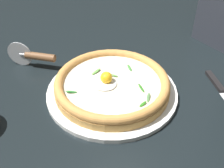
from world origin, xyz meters
The scene contains 5 objects.
ground_plane centered at (0.00, 0.00, -0.01)m, with size 2.40×2.40×0.03m, color black.
pizza_plate centered at (-0.03, 0.02, 0.01)m, with size 0.34×0.34×0.01m, color white.
pizza centered at (-0.03, 0.02, 0.03)m, with size 0.30×0.30×0.06m.
pizza_cutter centered at (-0.27, -0.08, 0.04)m, with size 0.13×0.10×0.08m.
table_knife centered at (0.15, 0.25, 0.00)m, with size 0.21×0.13×0.01m.
Camera 1 is at (0.42, -0.35, 0.49)m, focal length 45.35 mm.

